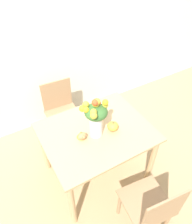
# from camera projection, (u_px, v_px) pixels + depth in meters

# --- Properties ---
(ground_plane) EXTENTS (12.00, 12.00, 0.00)m
(ground_plane) POSITION_uv_depth(u_px,v_px,m) (96.00, 173.00, 2.76)
(ground_plane) COLOR tan
(wall_back) EXTENTS (8.00, 0.06, 2.70)m
(wall_back) POSITION_uv_depth(u_px,v_px,m) (46.00, 34.00, 2.65)
(wall_back) COLOR silver
(wall_back) RESTS_ON ground_plane
(dining_table) EXTENTS (1.11, 0.89, 0.78)m
(dining_table) POSITION_uv_depth(u_px,v_px,m) (97.00, 139.00, 2.32)
(dining_table) COLOR tan
(dining_table) RESTS_ON ground_plane
(flower_vase) EXTENTS (0.27, 0.24, 0.46)m
(flower_vase) POSITION_uv_depth(u_px,v_px,m) (96.00, 117.00, 2.05)
(flower_vase) COLOR silver
(flower_vase) RESTS_ON dining_table
(pumpkin) EXTENTS (0.12, 0.12, 0.11)m
(pumpkin) POSITION_uv_depth(u_px,v_px,m) (113.00, 126.00, 2.23)
(pumpkin) COLOR gold
(pumpkin) RESTS_ON dining_table
(turkey_figurine) EXTENTS (0.10, 0.13, 0.08)m
(turkey_figurine) POSITION_uv_depth(u_px,v_px,m) (82.00, 135.00, 2.15)
(turkey_figurine) COLOR #A87A4C
(turkey_figurine) RESTS_ON dining_table
(dining_chair_near_window) EXTENTS (0.44, 0.44, 0.88)m
(dining_chair_near_window) POSITION_uv_depth(u_px,v_px,m) (62.00, 112.00, 2.92)
(dining_chair_near_window) COLOR #9E7A56
(dining_chair_near_window) RESTS_ON ground_plane
(dining_chair_far_side) EXTENTS (0.46, 0.46, 0.88)m
(dining_chair_far_side) POSITION_uv_depth(u_px,v_px,m) (150.00, 208.00, 1.97)
(dining_chair_far_side) COLOR #9E7A56
(dining_chair_far_side) RESTS_ON ground_plane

